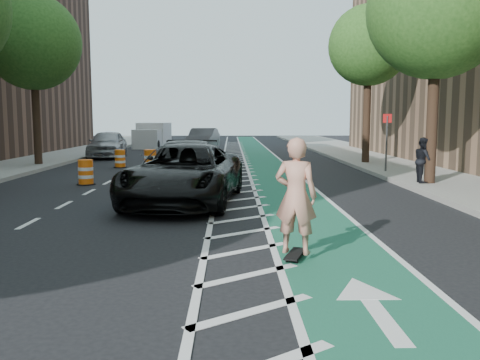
{
  "coord_description": "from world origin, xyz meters",
  "views": [
    {
      "loc": [
        1.26,
        -8.61,
        2.3
      ],
      "look_at": [
        1.43,
        1.23,
        1.1
      ],
      "focal_mm": 38.0,
      "sensor_mm": 36.0,
      "label": 1
    }
  ],
  "objects_px": {
    "suv_far": "(185,166)",
    "barrel_a": "(86,173)",
    "skateboarder": "(296,196)",
    "suv_near": "(185,174)"
  },
  "relations": [
    {
      "from": "suv_far",
      "to": "barrel_a",
      "type": "relative_size",
      "value": 6.22
    },
    {
      "from": "skateboarder",
      "to": "suv_near",
      "type": "height_order",
      "value": "skateboarder"
    },
    {
      "from": "skateboarder",
      "to": "suv_far",
      "type": "relative_size",
      "value": 0.35
    },
    {
      "from": "skateboarder",
      "to": "suv_near",
      "type": "relative_size",
      "value": 0.33
    },
    {
      "from": "suv_near",
      "to": "suv_far",
      "type": "bearing_deg",
      "value": 101.93
    },
    {
      "from": "suv_near",
      "to": "barrel_a",
      "type": "xyz_separation_m",
      "value": [
        -3.79,
        3.91,
        -0.39
      ]
    },
    {
      "from": "suv_far",
      "to": "suv_near",
      "type": "bearing_deg",
      "value": -84.14
    },
    {
      "from": "suv_far",
      "to": "barrel_a",
      "type": "bearing_deg",
      "value": 158.27
    },
    {
      "from": "skateboarder",
      "to": "suv_near",
      "type": "bearing_deg",
      "value": -48.65
    },
    {
      "from": "skateboarder",
      "to": "barrel_a",
      "type": "xyz_separation_m",
      "value": [
        -6.1,
        9.52,
        -0.64
      ]
    }
  ]
}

